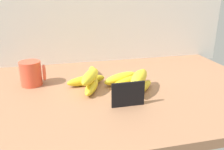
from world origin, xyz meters
TOP-DOWN VIEW (x-y plane):
  - counter_top at (0.00, 0.00)cm, footprint 110.00×76.00cm
  - chalkboard_sign at (-4.33, -14.74)cm, footprint 11.00×1.80cm
  - coffee_mug at (-36.18, 11.74)cm, footprint 9.83×8.33cm
  - banana_0 at (2.90, -6.27)cm, footprint 15.24×14.65cm
  - banana_1 at (1.89, 2.01)cm, footprint 17.34×10.19cm
  - banana_2 at (-11.20, 14.01)cm, footprint 5.10×17.50cm
  - banana_3 at (-1.18, 5.16)cm, footprint 16.96×10.98cm
  - banana_4 at (-13.99, -0.11)cm, footprint 9.16×15.67cm
  - banana_5 at (-15.20, 6.61)cm, footprint 16.39×7.45cm
  - banana_6 at (3.14, -5.05)cm, footprint 12.28×16.27cm
  - banana_7 at (1.86, -5.64)cm, footprint 11.37×16.66cm
  - banana_8 at (-14.48, -0.34)cm, footprint 10.65×15.43cm

SIDE VIEW (x-z plane):
  - counter_top at x=0.00cm, z-range 0.00..3.00cm
  - banana_0 at x=2.90cm, z-range 3.00..6.58cm
  - banana_1 at x=1.89cm, z-range 3.00..6.72cm
  - banana_4 at x=-13.99cm, z-range 3.00..6.75cm
  - banana_2 at x=-11.20cm, z-range 3.00..6.83cm
  - banana_5 at x=-15.20cm, z-range 3.00..6.87cm
  - banana_3 at x=-1.18cm, z-range 3.00..7.33cm
  - chalkboard_sign at x=-4.33cm, z-range 2.66..11.06cm
  - coffee_mug at x=-36.18cm, z-range 3.00..12.75cm
  - banana_7 at x=1.86cm, z-range 6.58..10.60cm
  - banana_6 at x=3.14cm, z-range 6.58..10.89cm
  - banana_8 at x=-14.48cm, z-range 6.75..11.05cm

